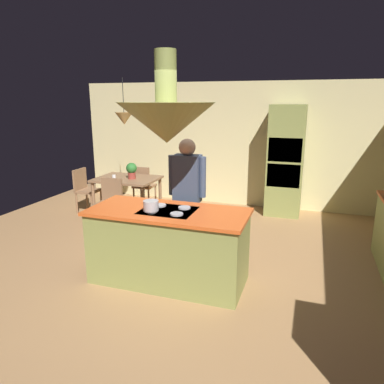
{
  "coord_description": "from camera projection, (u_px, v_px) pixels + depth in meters",
  "views": [
    {
      "loc": [
        1.57,
        -3.98,
        2.19
      ],
      "look_at": [
        0.1,
        0.4,
        1.0
      ],
      "focal_mm": 33.6,
      "sensor_mm": 36.0,
      "label": 1
    }
  ],
  "objects": [
    {
      "name": "oven_tower",
      "position": [
        285.0,
        161.0,
        6.87
      ],
      "size": [
        0.66,
        0.62,
        2.11
      ],
      "color": "#8C934C",
      "rests_on": "ground"
    },
    {
      "name": "cooking_pot_on_cooktop",
      "position": [
        151.0,
        206.0,
        4.18
      ],
      "size": [
        0.18,
        0.18,
        0.12
      ],
      "primitive_type": "cylinder",
      "color": "#B2B2B7",
      "rests_on": "kitchen_island"
    },
    {
      "name": "chair_at_corner",
      "position": [
        85.0,
        187.0,
        7.12
      ],
      "size": [
        0.4,
        0.4,
        0.87
      ],
      "rotation": [
        0.0,
        0.0,
        1.57
      ],
      "color": "#8E6646",
      "rests_on": "ground"
    },
    {
      "name": "potted_plant_on_table",
      "position": [
        132.0,
        170.0,
        6.65
      ],
      "size": [
        0.2,
        0.2,
        0.3
      ],
      "color": "#99382D",
      "rests_on": "dining_table"
    },
    {
      "name": "wall_back",
      "position": [
        234.0,
        145.0,
        7.53
      ],
      "size": [
        6.8,
        0.1,
        2.55
      ],
      "primitive_type": "cube",
      "color": "beige",
      "rests_on": "ground"
    },
    {
      "name": "ground",
      "position": [
        175.0,
        273.0,
        4.68
      ],
      "size": [
        8.16,
        8.16,
        0.0
      ],
      "primitive_type": "plane",
      "color": "#AD7F51"
    },
    {
      "name": "dining_table",
      "position": [
        127.0,
        183.0,
        6.79
      ],
      "size": [
        1.15,
        0.86,
        0.76
      ],
      "color": "#8E6646",
      "rests_on": "ground"
    },
    {
      "name": "person_at_island",
      "position": [
        187.0,
        192.0,
        4.9
      ],
      "size": [
        0.53,
        0.23,
        1.69
      ],
      "color": "tan",
      "rests_on": "ground"
    },
    {
      "name": "range_hood",
      "position": [
        166.0,
        120.0,
        4.01
      ],
      "size": [
        1.1,
        1.1,
        1.0
      ],
      "color": "#8C934C"
    },
    {
      "name": "chair_facing_island",
      "position": [
        109.0,
        200.0,
        6.23
      ],
      "size": [
        0.4,
        0.4,
        0.87
      ],
      "color": "#8E6646",
      "rests_on": "ground"
    },
    {
      "name": "cup_on_table",
      "position": [
        114.0,
        177.0,
        6.6
      ],
      "size": [
        0.07,
        0.07,
        0.09
      ],
      "primitive_type": "cylinder",
      "color": "white",
      "rests_on": "dining_table"
    },
    {
      "name": "pendant_light_over_table",
      "position": [
        124.0,
        118.0,
        6.49
      ],
      "size": [
        0.32,
        0.32,
        0.82
      ],
      "color": "#E0B266"
    },
    {
      "name": "kitchen_island",
      "position": [
        169.0,
        246.0,
        4.38
      ],
      "size": [
        1.91,
        0.86,
        0.93
      ],
      "color": "#8C934C",
      "rests_on": "ground"
    },
    {
      "name": "chair_by_back_wall",
      "position": [
        143.0,
        184.0,
        7.43
      ],
      "size": [
        0.4,
        0.4,
        0.87
      ],
      "rotation": [
        0.0,
        0.0,
        3.14
      ],
      "color": "#8E6646",
      "rests_on": "ground"
    }
  ]
}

